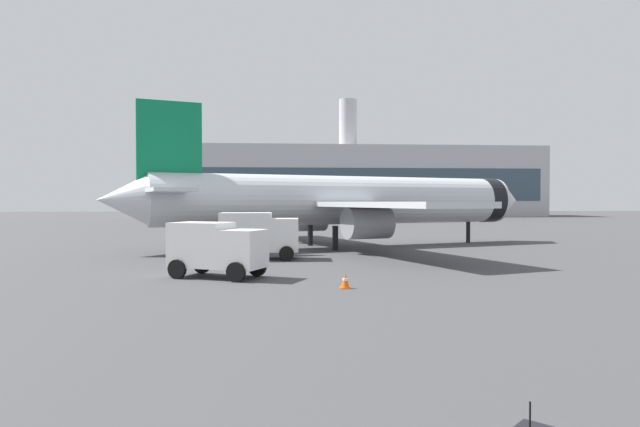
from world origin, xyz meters
TOP-DOWN VIEW (x-y plane):
  - airplane_at_gate at (5.13, 40.62)m, footprint 34.76×31.79m
  - service_truck at (-1.14, 31.92)m, footprint 4.86×2.63m
  - cargo_van at (-2.80, 23.78)m, footprint 4.83×3.76m
  - safety_cone_near at (2.86, 20.09)m, footprint 0.44×0.44m
  - safety_cone_mid at (-3.57, 40.02)m, footprint 0.44×0.44m
  - terminal_building at (18.01, 133.30)m, footprint 92.14×19.55m

SIDE VIEW (x-z plane):
  - safety_cone_near at x=2.86m, z-range -0.01..0.63m
  - safety_cone_mid at x=-3.57m, z-range -0.01..0.78m
  - cargo_van at x=-2.80m, z-range 0.15..2.75m
  - service_truck at x=-1.14m, z-range 0.16..3.05m
  - airplane_at_gate at x=5.13m, z-range -1.59..8.91m
  - terminal_building at x=18.01m, z-range -5.89..22.97m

